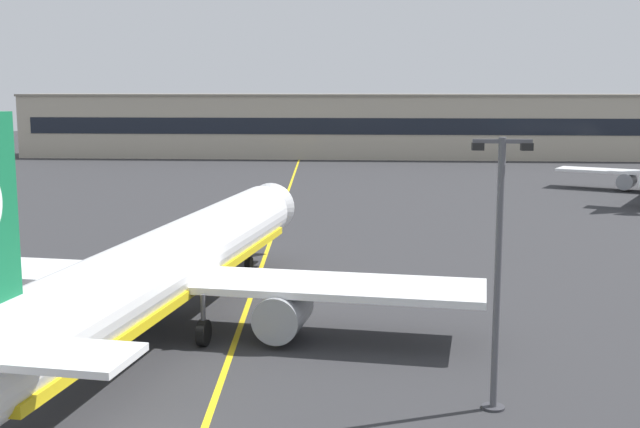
# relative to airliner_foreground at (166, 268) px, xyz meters

# --- Properties ---
(taxiway_centreline) EXTENTS (11.58, 179.66, 0.01)m
(taxiway_centreline) POSITION_rel_airliner_foreground_xyz_m (2.65, 15.87, -3.37)
(taxiway_centreline) COLOR yellow
(taxiway_centreline) RESTS_ON ground
(airliner_foreground) EXTENTS (32.35, 41.46, 11.65)m
(airliner_foreground) POSITION_rel_airliner_foreground_xyz_m (0.00, 0.00, 0.00)
(airliner_foreground) COLOR white
(airliner_foreground) RESTS_ON ground
(apron_lamp_post) EXTENTS (2.24, 0.90, 10.61)m
(apron_lamp_post) POSITION_rel_airliner_foreground_xyz_m (15.28, -9.08, 2.22)
(apron_lamp_post) COLOR #515156
(apron_lamp_post) RESTS_ON ground
(terminal_building) EXTENTS (121.45, 12.40, 11.20)m
(terminal_building) POSITION_rel_airliner_foreground_xyz_m (8.22, 105.29, 2.24)
(terminal_building) COLOR #B2A893
(terminal_building) RESTS_ON ground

